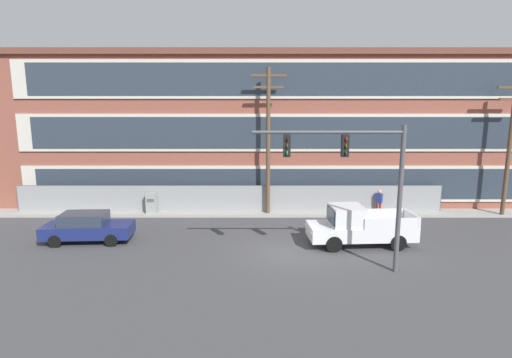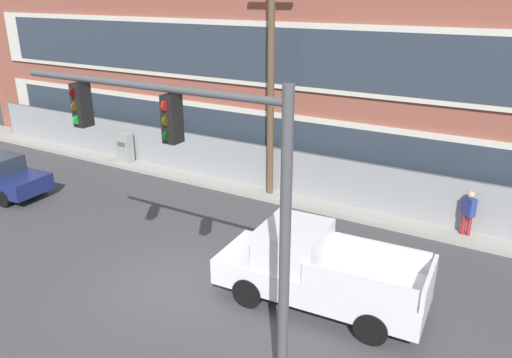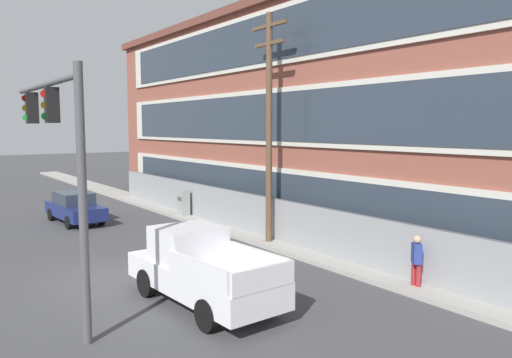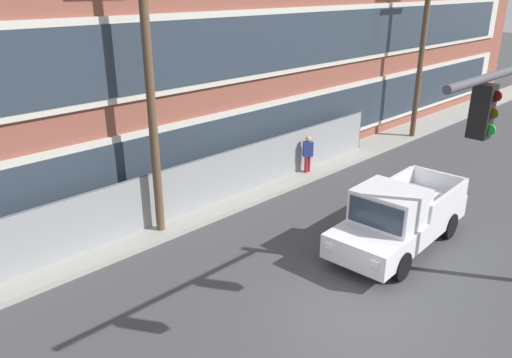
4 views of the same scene
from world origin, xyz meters
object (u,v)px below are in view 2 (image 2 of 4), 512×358
traffic_signal_mast (199,172)px  utility_pole_near_corner (271,65)px  pedestrian_near_cabinet (468,212)px  electrical_cabinet (125,149)px  pickup_truck_white (315,270)px

traffic_signal_mast → utility_pole_near_corner: 9.68m
utility_pole_near_corner → pedestrian_near_cabinet: size_ratio=5.56×
traffic_signal_mast → electrical_cabinet: (-10.99, 8.99, -3.72)m
pedestrian_near_cabinet → electrical_cabinet: bearing=-179.6°
pickup_truck_white → pedestrian_near_cabinet: size_ratio=3.24×
traffic_signal_mast → pedestrian_near_cabinet: bearing=67.2°
pickup_truck_white → pedestrian_near_cabinet: pickup_truck_white is taller
pickup_truck_white → pedestrian_near_cabinet: 6.39m
electrical_cabinet → pickup_truck_white: bearing=-25.2°
traffic_signal_mast → utility_pole_near_corner: (-3.42, 9.04, 0.64)m
utility_pole_near_corner → electrical_cabinet: (-7.57, -0.05, -4.36)m
electrical_cabinet → pedestrian_near_cabinet: size_ratio=0.90×
electrical_cabinet → pedestrian_near_cabinet: pedestrian_near_cabinet is taller
utility_pole_near_corner → electrical_cabinet: bearing=-179.7°
traffic_signal_mast → utility_pole_near_corner: size_ratio=0.67×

